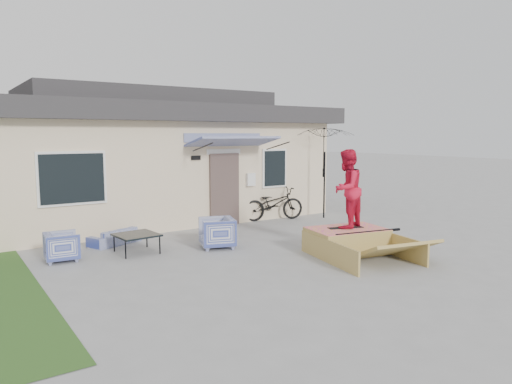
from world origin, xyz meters
TOP-DOWN VIEW (x-y plane):
  - ground at (0.00, 0.00)m, footprint 90.00×90.00m
  - house at (0.00, 7.99)m, footprint 10.80×8.49m
  - loveseat at (-2.41, 3.89)m, footprint 1.35×0.85m
  - armchair_left at (-3.80, 3.00)m, footprint 0.67×0.71m
  - armchair_right at (-0.54, 2.19)m, footprint 0.93×0.96m
  - coffee_table at (-2.27, 2.79)m, footprint 0.95×0.95m
  - bicycle at (2.69, 4.35)m, footprint 2.05×1.12m
  - patio_umbrella at (4.26, 3.77)m, footprint 1.98×1.86m
  - skate_ramp at (1.63, 0.14)m, footprint 2.05×2.48m
  - skateboard at (1.64, 0.19)m, footprint 0.84×0.45m
  - skater at (1.64, 0.19)m, footprint 1.03×0.91m

SIDE VIEW (x-z plane):
  - ground at x=0.00m, z-range 0.00..0.00m
  - coffee_table at x=-2.27m, z-range 0.00..0.43m
  - loveseat at x=-2.41m, z-range 0.00..0.51m
  - skate_ramp at x=1.63m, z-range 0.00..0.55m
  - armchair_left at x=-3.80m, z-range 0.00..0.68m
  - armchair_right at x=-0.54m, z-range 0.00..0.79m
  - skateboard at x=1.64m, z-range 0.55..0.60m
  - bicycle at x=2.69m, z-range 0.00..1.24m
  - skater at x=1.64m, z-range 0.60..2.35m
  - patio_umbrella at x=4.26m, z-range 0.65..2.85m
  - house at x=0.00m, z-range -0.11..3.99m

